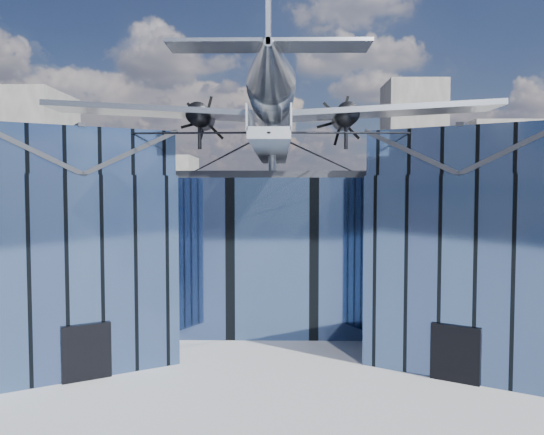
{
  "coord_description": "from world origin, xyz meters",
  "views": [
    {
      "loc": [
        0.43,
        -28.47,
        8.8
      ],
      "look_at": [
        0.0,
        2.0,
        7.2
      ],
      "focal_mm": 35.0,
      "sensor_mm": 36.0,
      "label": 1
    }
  ],
  "objects": [
    {
      "name": "bg_towers",
      "position": [
        1.45,
        50.49,
        10.01
      ],
      "size": [
        77.0,
        24.5,
        26.0
      ],
      "color": "gray",
      "rests_on": "ground"
    },
    {
      "name": "museum",
      "position": [
        0.0,
        5.82,
        5.54
      ],
      "size": [
        32.88,
        24.5,
        17.6
      ],
      "color": "#405884",
      "rests_on": "ground"
    },
    {
      "name": "ground_plane",
      "position": [
        0.0,
        0.0,
        0.0
      ],
      "size": [
        120.0,
        120.0,
        0.0
      ],
      "primitive_type": "plane",
      "color": "#96979B"
    }
  ]
}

